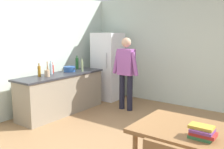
% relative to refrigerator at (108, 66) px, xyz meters
% --- Properties ---
extents(ground_plane, '(14.00, 14.00, 0.00)m').
position_rel_refrigerator_xyz_m(ground_plane, '(1.90, -2.40, -0.90)').
color(ground_plane, '#936D47').
extents(wall_back, '(6.40, 0.12, 2.70)m').
position_rel_refrigerator_xyz_m(wall_back, '(1.90, 0.60, 0.45)').
color(wall_back, silver).
rests_on(wall_back, ground_plane).
extents(wall_left, '(0.12, 5.60, 2.70)m').
position_rel_refrigerator_xyz_m(wall_left, '(-0.70, -2.20, 0.45)').
color(wall_left, silver).
rests_on(wall_left, ground_plane).
extents(kitchen_counter, '(0.64, 2.20, 0.90)m').
position_rel_refrigerator_xyz_m(kitchen_counter, '(-0.10, -1.60, -0.45)').
color(kitchen_counter, gray).
rests_on(kitchen_counter, ground_plane).
extents(refrigerator, '(0.70, 0.67, 1.80)m').
position_rel_refrigerator_xyz_m(refrigerator, '(0.00, 0.00, 0.00)').
color(refrigerator, white).
rests_on(refrigerator, ground_plane).
extents(person, '(0.70, 0.22, 1.70)m').
position_rel_refrigerator_xyz_m(person, '(0.95, -0.55, 0.08)').
color(person, '#1E1E2D').
rests_on(person, ground_plane).
extents(dining_table, '(1.40, 0.90, 0.75)m').
position_rel_refrigerator_xyz_m(dining_table, '(3.30, -2.70, -0.23)').
color(dining_table, olive).
rests_on(dining_table, ground_plane).
extents(cooking_pot, '(0.40, 0.28, 0.12)m').
position_rel_refrigerator_xyz_m(cooking_pot, '(-0.18, -1.26, 0.06)').
color(cooking_pot, '#285193').
rests_on(cooking_pot, kitchen_counter).
extents(utensil_jar, '(0.11, 0.11, 0.32)m').
position_rel_refrigerator_xyz_m(utensil_jar, '(-0.07, -2.02, 0.08)').
color(utensil_jar, tan).
rests_on(utensil_jar, kitchen_counter).
extents(bottle_water_clear, '(0.07, 0.07, 0.30)m').
position_rel_refrigerator_xyz_m(bottle_water_clear, '(-0.26, -1.75, 0.13)').
color(bottle_water_clear, silver).
rests_on(bottle_water_clear, kitchen_counter).
extents(bottle_vinegar_tall, '(0.06, 0.06, 0.32)m').
position_rel_refrigerator_xyz_m(bottle_vinegar_tall, '(0.05, -1.07, 0.14)').
color(bottle_vinegar_tall, gray).
rests_on(bottle_vinegar_tall, kitchen_counter).
extents(bottle_sauce_red, '(0.06, 0.06, 0.24)m').
position_rel_refrigerator_xyz_m(bottle_sauce_red, '(-0.35, -1.63, 0.10)').
color(bottle_sauce_red, '#B22319').
rests_on(bottle_sauce_red, kitchen_counter).
extents(bottle_oil_amber, '(0.06, 0.06, 0.28)m').
position_rel_refrigerator_xyz_m(bottle_oil_amber, '(-0.22, -2.10, 0.12)').
color(bottle_oil_amber, '#996619').
rests_on(bottle_oil_amber, kitchen_counter).
extents(bottle_wine_green, '(0.08, 0.08, 0.34)m').
position_rel_refrigerator_xyz_m(bottle_wine_green, '(-0.31, -0.87, 0.15)').
color(bottle_wine_green, '#1E5123').
rests_on(bottle_wine_green, kitchen_counter).
extents(book_stack, '(0.28, 0.19, 0.13)m').
position_rel_refrigerator_xyz_m(book_stack, '(3.40, -2.89, -0.08)').
color(book_stack, '#387A47').
rests_on(book_stack, dining_table).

